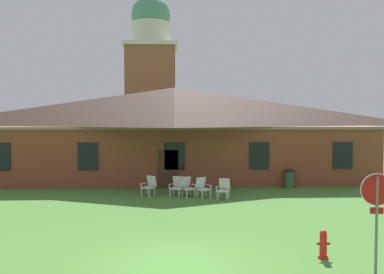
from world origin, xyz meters
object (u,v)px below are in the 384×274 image
object	(u,v)px
stop_sign	(377,203)
lawn_chair_by_porch	(149,185)
lawn_chair_left_end	(187,186)
lawn_chair_middle	(203,187)
trash_bin	(289,179)
lawn_chair_near_door	(177,186)
fire_hydrant	(323,245)
lawn_chair_right_end	(224,188)

from	to	relation	value
stop_sign	lawn_chair_by_porch	distance (m)	12.75
lawn_chair_left_end	lawn_chair_middle	bearing A→B (deg)	-17.82
stop_sign	trash_bin	size ratio (longest dim) A/B	2.57
lawn_chair_left_end	stop_sign	bearing A→B (deg)	-67.97
trash_bin	lawn_chair_near_door	bearing A→B (deg)	-161.80
trash_bin	lawn_chair_by_porch	bearing A→B (deg)	-166.57
lawn_chair_by_porch	fire_hydrant	bearing A→B (deg)	-61.53
stop_sign	lawn_chair_by_porch	world-z (taller)	stop_sign
lawn_chair_near_door	fire_hydrant	bearing A→B (deg)	-67.58
lawn_chair_middle	lawn_chair_right_end	distance (m)	1.07
lawn_chair_by_porch	lawn_chair_near_door	size ratio (longest dim) A/B	1.00
lawn_chair_middle	lawn_chair_by_porch	bearing A→B (deg)	166.23
stop_sign	trash_bin	world-z (taller)	stop_sign
stop_sign	lawn_chair_right_end	xyz separation A→B (m)	(-2.60, 10.00, -1.28)
lawn_chair_near_door	lawn_chair_right_end	size ratio (longest dim) A/B	1.00
lawn_chair_by_porch	lawn_chair_left_end	bearing A→B (deg)	-12.14
lawn_chair_near_door	fire_hydrant	xyz separation A→B (m)	(3.95, -9.59, -0.12)
lawn_chair_middle	fire_hydrant	size ratio (longest dim) A/B	1.21
fire_hydrant	trash_bin	distance (m)	11.84
lawn_chair_right_end	stop_sign	bearing A→B (deg)	-75.42
stop_sign	lawn_chair_right_end	world-z (taller)	stop_sign
stop_sign	lawn_chair_middle	bearing A→B (deg)	108.95
lawn_chair_by_porch	fire_hydrant	distance (m)	11.17
lawn_chair_left_end	trash_bin	size ratio (longest dim) A/B	0.98
stop_sign	lawn_chair_by_porch	size ratio (longest dim) A/B	2.63
lawn_chair_middle	trash_bin	world-z (taller)	trash_bin
lawn_chair_near_door	lawn_chair_right_end	world-z (taller)	same
stop_sign	trash_bin	xyz separation A→B (m)	(1.37, 12.88, -1.29)
lawn_chair_middle	fire_hydrant	bearing A→B (deg)	-73.56
lawn_chair_by_porch	lawn_chair_near_door	distance (m)	1.39
lawn_chair_middle	lawn_chair_right_end	bearing A→B (deg)	-23.66
stop_sign	lawn_chair_near_door	bearing A→B (deg)	114.01
lawn_chair_by_porch	trash_bin	world-z (taller)	trash_bin
stop_sign	fire_hydrant	size ratio (longest dim) A/B	3.19
lawn_chair_middle	stop_sign	bearing A→B (deg)	-71.05
fire_hydrant	lawn_chair_right_end	bearing A→B (deg)	101.17
stop_sign	lawn_chair_left_end	bearing A→B (deg)	112.03
lawn_chair_middle	trash_bin	size ratio (longest dim) A/B	0.98
lawn_chair_by_porch	trash_bin	xyz separation A→B (m)	(7.57, 1.81, -0.00)
stop_sign	lawn_chair_right_end	distance (m)	10.41
stop_sign	fire_hydrant	distance (m)	2.08
lawn_chair_by_porch	lawn_chair_right_end	distance (m)	3.75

